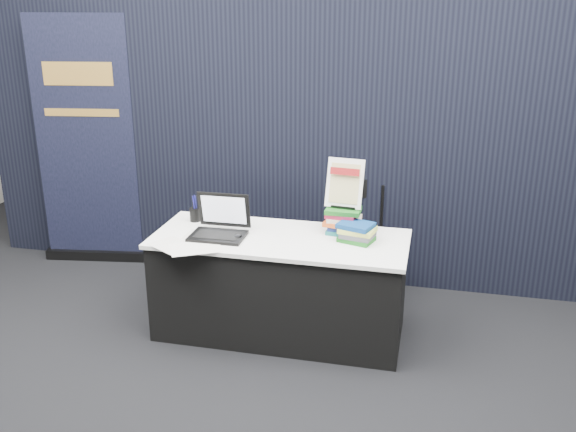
# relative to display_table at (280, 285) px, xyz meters

# --- Properties ---
(floor) EXTENTS (8.00, 8.00, 0.00)m
(floor) POSITION_rel_display_table_xyz_m (0.00, -0.55, -0.38)
(floor) COLOR black
(floor) RESTS_ON ground
(wall_back) EXTENTS (8.00, 0.02, 3.50)m
(wall_back) POSITION_rel_display_table_xyz_m (0.00, 3.45, 1.37)
(wall_back) COLOR beige
(wall_back) RESTS_ON floor
(drape_partition) EXTENTS (6.00, 0.08, 2.40)m
(drape_partition) POSITION_rel_display_table_xyz_m (0.00, 1.05, 0.82)
(drape_partition) COLOR black
(drape_partition) RESTS_ON floor
(display_table) EXTENTS (1.80, 0.75, 0.75)m
(display_table) POSITION_rel_display_table_xyz_m (0.00, 0.00, 0.00)
(display_table) COLOR black
(display_table) RESTS_ON floor
(laptop) EXTENTS (0.39, 0.31, 0.29)m
(laptop) POSITION_rel_display_table_xyz_m (-0.42, -0.06, 0.44)
(laptop) COLOR black
(laptop) RESTS_ON display_table
(mouse) EXTENTS (0.09, 0.12, 0.03)m
(mouse) POSITION_rel_display_table_xyz_m (-0.28, -0.11, 0.39)
(mouse) COLOR black
(mouse) RESTS_ON display_table
(brochure_left) EXTENTS (0.41, 0.37, 0.00)m
(brochure_left) POSITION_rel_display_table_xyz_m (-0.50, -0.34, 0.38)
(brochure_left) COLOR white
(brochure_left) RESTS_ON display_table
(brochure_mid) EXTENTS (0.39, 0.36, 0.00)m
(brochure_mid) POSITION_rel_display_table_xyz_m (-0.67, -0.33, 0.38)
(brochure_mid) COLOR white
(brochure_mid) RESTS_ON display_table
(brochure_right) EXTENTS (0.29, 0.21, 0.00)m
(brochure_right) POSITION_rel_display_table_xyz_m (-0.52, -0.10, 0.38)
(brochure_right) COLOR silver
(brochure_right) RESTS_ON display_table
(pen_cup) EXTENTS (0.08, 0.08, 0.10)m
(pen_cup) POSITION_rel_display_table_xyz_m (-0.70, 0.18, 0.42)
(pen_cup) COLOR black
(pen_cup) RESTS_ON display_table
(book_stack_tall) EXTENTS (0.24, 0.19, 0.18)m
(book_stack_tall) POSITION_rel_display_table_xyz_m (0.42, 0.19, 0.47)
(book_stack_tall) COLOR #1B6766
(book_stack_tall) RESTS_ON display_table
(book_stack_short) EXTENTS (0.27, 0.23, 0.13)m
(book_stack_short) POSITION_rel_display_table_xyz_m (0.54, 0.05, 0.44)
(book_stack_short) COLOR #1A611B
(book_stack_short) RESTS_ON display_table
(info_sign) EXTENTS (0.27, 0.15, 0.36)m
(info_sign) POSITION_rel_display_table_xyz_m (0.42, 0.22, 0.73)
(info_sign) COLOR black
(info_sign) RESTS_ON book_stack_tall
(pullup_banner) EXTENTS (0.95, 0.24, 2.23)m
(pullup_banner) POSITION_rel_display_table_xyz_m (-2.02, 0.95, 0.61)
(pullup_banner) COLOR black
(pullup_banner) RESTS_ON floor
(stacking_chair) EXTENTS (0.52, 0.53, 0.92)m
(stacking_chair) POSITION_rel_display_table_xyz_m (0.43, 0.85, 0.14)
(stacking_chair) COLOR black
(stacking_chair) RESTS_ON floor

